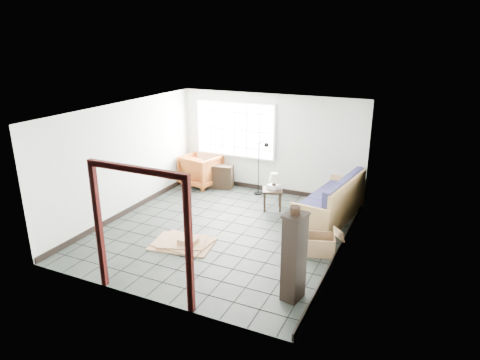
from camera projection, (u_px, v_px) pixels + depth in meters
The scene contains 15 objects.
ground at pixel (223, 230), 9.22m from camera, with size 5.50×5.50×0.00m, color black.
room_shell at pixel (222, 155), 8.70m from camera, with size 5.02×5.52×2.61m.
window_panel at pixel (235, 130), 11.42m from camera, with size 2.32×0.08×1.52m.
doorway_trim at pixel (140, 218), 6.46m from camera, with size 1.80×0.08×2.20m.
futon_sofa at pixel (333, 205), 9.63m from camera, with size 1.19×2.42×1.03m.
armchair at pixel (201, 168), 11.87m from camera, with size 0.93×0.87×0.96m, color #8B4014.
side_table at pixel (272, 193), 10.23m from camera, with size 0.60×0.60×0.51m.
table_lamp at pixel (274, 178), 10.13m from camera, with size 0.34×0.34×0.40m.
projector at pixel (274, 187), 10.23m from camera, with size 0.32×0.28×0.09m.
floor_lamp at pixel (262, 166), 11.02m from camera, with size 0.43×0.27×1.50m.
console_shelf at pixel (218, 176), 11.72m from camera, with size 0.86×0.46×0.64m.
tall_shelf at pixel (294, 257), 6.62m from camera, with size 0.38×0.45×1.46m.
pot at pixel (295, 210), 6.38m from camera, with size 0.16×0.16×0.12m.
open_box at pixel (320, 244), 8.22m from camera, with size 0.97×0.66×0.50m.
cardboard_pile at pixel (183, 243), 8.58m from camera, with size 1.34×1.04×0.18m.
Camera 1 is at (3.88, -7.43, 4.01)m, focal length 32.00 mm.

